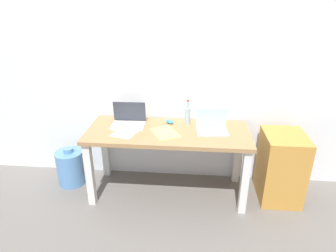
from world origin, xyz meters
TOP-DOWN VIEW (x-y plane):
  - ground_plane at (0.00, 0.00)m, footprint 8.00×8.00m
  - back_wall at (0.00, 0.39)m, footprint 5.20×0.08m
  - desk at (0.00, 0.00)m, footprint 1.61×0.66m
  - laptop_left at (-0.42, 0.11)m, footprint 0.34×0.24m
  - laptop_right at (0.43, 0.03)m, footprint 0.31×0.25m
  - beer_bottle at (0.19, 0.19)m, footprint 0.06×0.06m
  - computer_mouse at (0.00, 0.19)m, footprint 0.11×0.12m
  - paper_sheet_front_left at (-0.40, -0.06)m, footprint 0.29×0.34m
  - paper_sheet_center at (-0.02, -0.05)m, footprint 0.33×0.36m
  - water_cooler_jug at (-1.10, 0.07)m, footprint 0.30×0.30m
  - filing_cabinet at (1.15, 0.02)m, footprint 0.40×0.48m

SIDE VIEW (x-z plane):
  - ground_plane at x=0.00m, z-range 0.00..0.00m
  - water_cooler_jug at x=-1.10m, z-range -0.02..0.42m
  - filing_cabinet at x=1.15m, z-range 0.00..0.71m
  - desk at x=0.00m, z-range 0.25..0.98m
  - paper_sheet_front_left at x=-0.40m, z-range 0.72..0.73m
  - paper_sheet_center at x=-0.02m, z-range 0.72..0.73m
  - computer_mouse at x=0.00m, z-range 0.72..0.76m
  - laptop_right at x=0.43m, z-range 0.66..0.87m
  - laptop_left at x=-0.42m, z-range 0.66..0.89m
  - beer_bottle at x=0.19m, z-range 0.69..0.95m
  - back_wall at x=0.00m, z-range 0.00..2.60m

